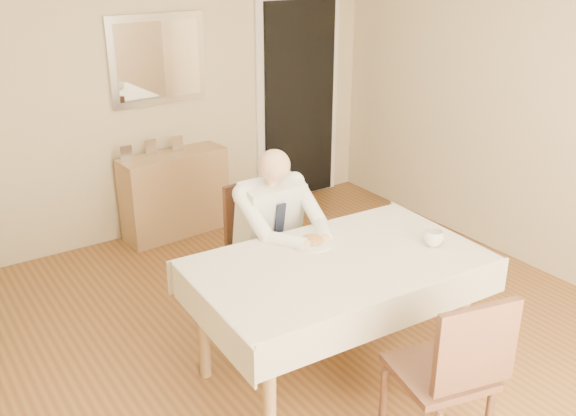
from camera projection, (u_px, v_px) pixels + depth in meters
room at (323, 170)px, 3.57m from camera, size 5.00×5.02×2.60m
doorway at (299, 102)px, 6.37m from camera, size 0.96×0.07×2.10m
mirror at (158, 60)px, 5.41m from camera, size 0.86×0.04×0.76m
dining_table at (338, 272)px, 3.79m from camera, size 1.76×1.09×0.75m
chair_far at (260, 240)px, 4.52m from camera, size 0.48×0.48×0.94m
chair_near at (453, 368)px, 3.16m from camera, size 0.53×0.54×0.94m
seated_man at (283, 233)px, 4.24m from camera, size 0.48×0.72×1.24m
plate at (312, 243)px, 3.94m from camera, size 0.26×0.26×0.02m
food at (312, 240)px, 3.93m from camera, size 0.14×0.14×0.06m
knife at (323, 243)px, 3.91m from camera, size 0.01×0.13×0.01m
fork at (313, 246)px, 3.87m from camera, size 0.01×0.13×0.01m
coffee_mug at (434, 238)px, 3.91m from camera, size 0.13×0.13×0.10m
sideboard at (175, 194)px, 5.75m from camera, size 0.97×0.40×0.76m
photo_frame_left at (126, 154)px, 5.38m from camera, size 0.10×0.02×0.14m
photo_frame_center at (151, 147)px, 5.54m from camera, size 0.10×0.02×0.14m
photo_frame_right at (177, 144)px, 5.64m from camera, size 0.10×0.02×0.14m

